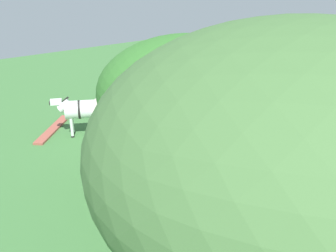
# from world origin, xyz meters

# --- Properties ---
(ground_plane) EXTENTS (36.00, 36.00, 0.00)m
(ground_plane) POSITION_xyz_m (0.00, 0.00, 0.00)
(ground_plane) COLOR #3B6D37
(thatched_hut) EXTENTS (4.91, 4.91, 3.85)m
(thatched_hut) POSITION_xyz_m (-2.99, 3.87, 2.17)
(thatched_hut) COLOR beige
(thatched_hut) RESTS_ON ground_plane
(shade_umbrella) EXTENTS (4.26, 4.26, 3.23)m
(shade_umbrella) POSITION_xyz_m (1.60, 2.03, 2.80)
(shade_umbrella) COLOR #51411E
(shade_umbrella) RESTS_ON ground_plane
(patio_dining_table) EXTENTS (1.60, 0.96, 0.74)m
(patio_dining_table) POSITION_xyz_m (1.60, 2.03, 0.66)
(patio_dining_table) COLOR silver
(patio_dining_table) RESTS_ON ground_plane
(patio_chair_near_hut) EXTENTS (0.49, 0.47, 0.90)m
(patio_chair_near_hut) POSITION_xyz_m (1.77, 3.32, 0.52)
(patio_chair_near_hut) COLOR white
(patio_chair_near_hut) RESTS_ON ground_plane
(patio_chair_west_end) EXTENTS (0.55, 0.54, 0.90)m
(patio_chair_west_end) POSITION_xyz_m (1.19, 0.80, 0.52)
(patio_chair_west_end) COLOR silver
(patio_chair_west_end) RESTS_ON ground_plane
(guest_beside_umbrella) EXTENTS (0.33, 0.52, 1.54)m
(guest_beside_umbrella) POSITION_xyz_m (0.78, 3.97, 0.93)
(guest_beside_umbrella) COLOR black
(guest_beside_umbrella) RESTS_ON ground_plane
(standing_watcher) EXTENTS (0.43, 0.54, 1.73)m
(standing_watcher) POSITION_xyz_m (-3.22, -1.14, 1.04)
(standing_watcher) COLOR black
(standing_watcher) RESTS_ON ground_plane
(striped_lounge_chair) EXTENTS (0.91, 0.70, 0.60)m
(striped_lounge_chair) POSITION_xyz_m (0.84, -0.39, 0.25)
(striped_lounge_chair) COLOR teal
(striped_lounge_chair) RESTS_ON ground_plane
(zebra_nearest_camera) EXTENTS (2.04, 1.40, 1.52)m
(zebra_nearest_camera) POSITION_xyz_m (1.85, -2.46, 0.99)
(zebra_nearest_camera) COLOR silver
(zebra_nearest_camera) RESTS_ON ground_plane
(zebra_by_umbrella) EXTENTS (1.20, 2.01, 1.49)m
(zebra_by_umbrella) POSITION_xyz_m (-1.49, -0.15, 0.96)
(zebra_by_umbrella) COLOR silver
(zebra_by_umbrella) RESTS_ON ground_plane
(acacia_tree_behind_hut) EXTENTS (3.02, 3.02, 4.81)m
(acacia_tree_behind_hut) POSITION_xyz_m (3.82, 5.22, 3.89)
(acacia_tree_behind_hut) COLOR brown
(acacia_tree_behind_hut) RESTS_ON ground_plane
(acacia_tree_left_background) EXTENTS (3.44, 3.44, 5.43)m
(acacia_tree_left_background) POSITION_xyz_m (5.32, 8.15, 4.38)
(acacia_tree_left_background) COLOR brown
(acacia_tree_left_background) RESTS_ON ground_plane
(brick_patio_kerb) EXTENTS (2.26, 2.21, 0.08)m
(brick_patio_kerb) POSITION_xyz_m (2.70, -3.69, 0.04)
(brick_patio_kerb) COLOR #9A4D40
(brick_patio_kerb) RESTS_ON ground_plane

